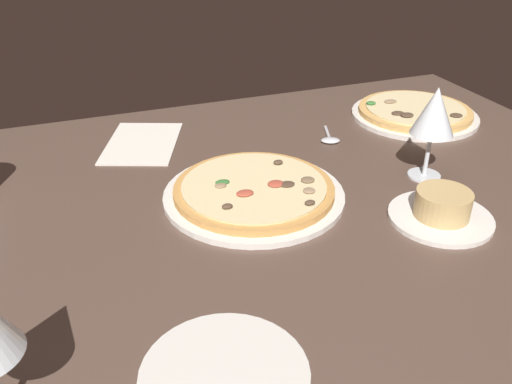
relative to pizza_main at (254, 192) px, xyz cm
name	(u,v)px	position (x,y,z in cm)	size (l,w,h in cm)	color
dining_table	(258,228)	(1.72, 6.50, -3.21)	(150.00, 110.00, 4.00)	brown
pizza_main	(254,192)	(0.00, 0.00, 0.00)	(31.44, 31.44, 3.38)	silver
pizza_side	(415,113)	(-48.24, -21.97, 0.00)	(29.01, 29.01, 3.25)	silver
ramekin_on_saucer	(442,209)	(-25.80, 17.37, 0.74)	(16.77, 16.77, 5.15)	silver
wine_glass_far	(435,114)	(-32.49, 3.75, 11.26)	(7.73, 7.73, 17.29)	silver
side_plate	(225,375)	(16.95, 36.11, -0.76)	(18.94, 18.94, 0.90)	silver
paper_menu	(142,143)	(14.10, -29.68, -1.06)	(14.23, 21.18, 0.30)	silver
spoon	(330,139)	(-23.55, -17.02, -0.75)	(5.22, 9.42, 1.00)	silver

